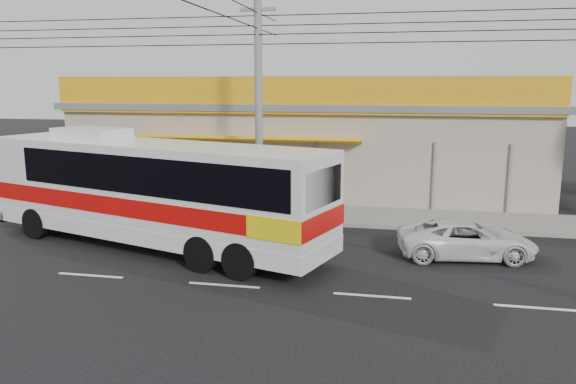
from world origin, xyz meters
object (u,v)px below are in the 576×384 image
at_px(coach_bus, 156,187).
at_px(motorbike_red, 182,200).
at_px(motorbike_dark, 30,188).
at_px(utility_pole, 258,28).
at_px(white_car, 466,239).

relative_size(coach_bus, motorbike_red, 6.46).
bearing_deg(coach_bus, motorbike_dark, 165.52).
bearing_deg(motorbike_dark, utility_pole, -88.62).
distance_m(motorbike_dark, utility_pole, 13.21).
bearing_deg(utility_pole, coach_bus, -122.87).
height_order(motorbike_dark, utility_pole, utility_pole).
xyz_separation_m(coach_bus, motorbike_red, (-0.93, 4.47, -1.41)).
bearing_deg(motorbike_dark, coach_bus, -112.54).
distance_m(coach_bus, white_car, 10.11).
distance_m(coach_bus, utility_pole, 7.03).
bearing_deg(motorbike_red, coach_bus, 171.41).
relative_size(coach_bus, motorbike_dark, 7.27).
height_order(motorbike_red, white_car, motorbike_red).
bearing_deg(motorbike_dark, white_car, -93.82).
distance_m(motorbike_red, utility_pole, 7.56).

